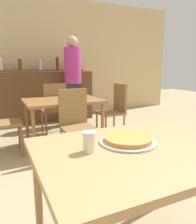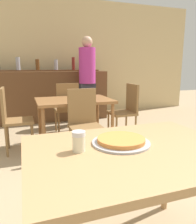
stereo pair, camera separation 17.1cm
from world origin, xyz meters
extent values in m
cube|color=#D1B784|center=(0.00, 4.46, 1.40)|extent=(8.00, 0.05, 2.80)
cube|color=#A87F51|center=(0.00, 0.00, 0.74)|extent=(1.19, 0.88, 0.04)
cylinder|color=#A87F51|center=(-0.53, 0.38, 0.36)|extent=(0.05, 0.05, 0.72)
cylinder|color=#A87F51|center=(0.53, 0.38, 0.36)|extent=(0.05, 0.05, 0.72)
cube|color=brown|center=(0.16, 2.17, 0.70)|extent=(1.11, 0.79, 0.04)
cylinder|color=brown|center=(-0.33, 1.83, 0.34)|extent=(0.05, 0.05, 0.68)
cylinder|color=brown|center=(0.66, 1.83, 0.34)|extent=(0.05, 0.05, 0.68)
cylinder|color=brown|center=(-0.33, 2.50, 0.34)|extent=(0.05, 0.05, 0.68)
cylinder|color=brown|center=(0.66, 2.50, 0.34)|extent=(0.05, 0.05, 0.68)
cube|color=brown|center=(0.00, 3.95, 0.55)|extent=(2.60, 0.56, 1.10)
cube|color=brown|center=(0.00, 4.09, 1.11)|extent=(2.39, 0.24, 0.03)
cylinder|color=#9999A3|center=(-0.61, 4.09, 1.26)|extent=(0.09, 0.09, 0.27)
cylinder|color=#5B3314|center=(-0.20, 4.09, 1.24)|extent=(0.08, 0.08, 0.23)
cylinder|color=#9999A3|center=(0.20, 4.09, 1.24)|extent=(0.09, 0.09, 0.23)
cylinder|color=maroon|center=(0.61, 4.09, 1.27)|extent=(0.07, 0.07, 0.29)
cylinder|color=maroon|center=(1.02, 4.09, 1.26)|extent=(0.06, 0.06, 0.27)
cube|color=olive|center=(0.16, 1.52, 0.45)|extent=(0.40, 0.40, 0.04)
cube|color=olive|center=(0.16, 1.71, 0.70)|extent=(0.38, 0.04, 0.46)
cylinder|color=olive|center=(-0.01, 1.35, 0.22)|extent=(0.03, 0.03, 0.43)
cylinder|color=olive|center=(0.33, 1.35, 0.22)|extent=(0.03, 0.03, 0.43)
cylinder|color=olive|center=(-0.01, 1.69, 0.22)|extent=(0.03, 0.03, 0.43)
cylinder|color=olive|center=(0.33, 1.69, 0.22)|extent=(0.03, 0.03, 0.43)
cube|color=olive|center=(0.16, 2.81, 0.45)|extent=(0.40, 0.40, 0.04)
cube|color=olive|center=(0.16, 2.63, 0.70)|extent=(0.38, 0.04, 0.46)
cylinder|color=olive|center=(0.33, 2.98, 0.22)|extent=(0.03, 0.03, 0.43)
cylinder|color=olive|center=(-0.01, 2.98, 0.22)|extent=(0.03, 0.03, 0.43)
cylinder|color=olive|center=(0.33, 2.64, 0.22)|extent=(0.03, 0.03, 0.43)
cylinder|color=olive|center=(-0.01, 2.64, 0.22)|extent=(0.03, 0.03, 0.43)
cube|color=olive|center=(-0.64, 2.17, 0.45)|extent=(0.40, 0.40, 0.04)
cube|color=olive|center=(-0.82, 2.17, 0.70)|extent=(0.04, 0.38, 0.46)
cylinder|color=olive|center=(-0.47, 2.00, 0.22)|extent=(0.03, 0.03, 0.43)
cylinder|color=olive|center=(-0.47, 2.34, 0.22)|extent=(0.03, 0.03, 0.43)
cylinder|color=olive|center=(-0.81, 2.00, 0.22)|extent=(0.03, 0.03, 0.43)
cylinder|color=olive|center=(-0.81, 2.34, 0.22)|extent=(0.03, 0.03, 0.43)
cube|color=olive|center=(0.97, 2.17, 0.45)|extent=(0.40, 0.40, 0.04)
cube|color=olive|center=(1.15, 2.17, 0.70)|extent=(0.04, 0.38, 0.46)
cylinder|color=olive|center=(0.80, 2.34, 0.22)|extent=(0.03, 0.03, 0.43)
cylinder|color=olive|center=(0.80, 2.00, 0.22)|extent=(0.03, 0.03, 0.43)
cylinder|color=olive|center=(1.14, 2.34, 0.22)|extent=(0.03, 0.03, 0.43)
cylinder|color=olive|center=(1.14, 2.00, 0.22)|extent=(0.03, 0.03, 0.43)
cylinder|color=#A3A3A8|center=(-0.03, 0.09, 0.77)|extent=(0.35, 0.35, 0.01)
cylinder|color=#CC7A38|center=(-0.03, 0.09, 0.78)|extent=(0.28, 0.28, 0.02)
cylinder|color=beige|center=(-0.30, 0.06, 0.80)|extent=(0.07, 0.07, 0.09)
cylinder|color=silver|center=(-0.30, 0.06, 0.86)|extent=(0.07, 0.07, 0.02)
cube|color=#2D2D38|center=(0.73, 3.37, 0.43)|extent=(0.32, 0.18, 0.86)
cylinder|color=#B2338C|center=(0.73, 3.37, 1.22)|extent=(0.34, 0.34, 0.72)
sphere|color=tan|center=(0.73, 3.37, 1.69)|extent=(0.22, 0.22, 0.22)
camera|label=1|loc=(-0.73, -0.97, 1.21)|focal=35.00mm
camera|label=2|loc=(-0.57, -1.03, 1.21)|focal=35.00mm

